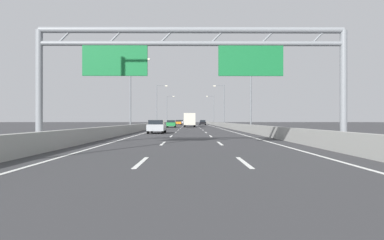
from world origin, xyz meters
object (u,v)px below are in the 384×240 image
sign_gantry (190,57)px  silver_car (157,127)px  streetlamp_left_far (158,103)px  blue_car (191,122)px  black_car (203,122)px  orange_car (178,122)px  box_truck (190,119)px  streetlamp_right_mid (249,89)px  white_car (181,122)px  streetlamp_right_distant (213,108)px  streetlamp_left_distant (167,108)px  green_car (171,124)px  streetlamp_right_far (223,103)px  streetlamp_left_mid (132,89)px  yellow_car (181,122)px

sign_gantry → silver_car: size_ratio=3.78×
streetlamp_left_far → silver_car: 37.78m
streetlamp_left_far → blue_car: 39.40m
black_car → orange_car: 7.89m
streetlamp_left_far → box_truck: bearing=-34.5°
streetlamp_right_mid → white_car: streetlamp_right_mid is taller
silver_car → orange_car: size_ratio=0.97×
streetlamp_right_mid → orange_car: size_ratio=2.13×
streetlamp_right_mid → streetlamp_right_distant: bearing=90.0°
box_truck → streetlamp_left_distant: bearing=101.1°
streetlamp_left_distant → orange_car: (3.83, -6.61, -4.64)m
black_car → silver_car: black_car is taller
streetlamp_left_far → green_car: bearing=-69.0°
streetlamp_left_distant → white_car: size_ratio=2.12×
streetlamp_left_distant → streetlamp_right_far: bearing=-65.0°
sign_gantry → blue_car: bearing=89.8°
sign_gantry → black_car: sign_gantry is taller
streetlamp_left_distant → black_car: 15.40m
box_truck → blue_car: bearing=89.5°
sign_gantry → streetlamp_right_far: streetlamp_right_far is taller
sign_gantry → streetlamp_left_distant: (-7.36, 88.12, 0.58)m
streetlamp_left_mid → black_car: 55.82m
orange_car → silver_car: bearing=-90.1°
blue_car → silver_car: (-3.95, -75.68, 0.02)m
yellow_car → white_car: yellow_car is taller
green_car → streetlamp_left_distant: bearing=95.0°
sign_gantry → box_truck: bearing=90.1°
streetlamp_left_mid → streetlamp_left_far: bearing=90.0°
streetlamp_left_far → black_car: streetlamp_left_far is taller
white_car → yellow_car: bearing=91.9°
streetlamp_left_far → blue_car: bearing=78.7°
streetlamp_left_distant → silver_car: 69.59m
streetlamp_left_distant → blue_car: (7.65, 6.35, -4.66)m
streetlamp_left_distant → orange_car: 8.94m
streetlamp_right_mid → silver_car: bearing=-154.8°
sign_gantry → streetlamp_right_distant: (7.57, 88.12, 0.58)m
green_car → yellow_car: 63.96m
streetlamp_right_distant → box_truck: size_ratio=1.26×
box_truck → streetlamp_right_far: bearing=33.3°
yellow_car → black_car: (7.45, -31.98, -0.02)m
streetlamp_right_mid → streetlamp_left_distant: (-14.93, 64.05, 0.00)m
streetlamp_right_distant → silver_car: bearing=-99.2°
streetlamp_right_distant → box_truck: (-7.64, -37.04, -3.77)m
streetlamp_left_distant → green_car: bearing=-85.0°
streetlamp_left_far → streetlamp_left_distant: 32.02m
sign_gantry → streetlamp_right_mid: streetlamp_right_mid is taller
streetlamp_left_mid → orange_car: (3.83, 57.44, -4.64)m
orange_car → streetlamp_left_mid: bearing=-93.8°
orange_car → black_car: bearing=-21.9°
streetlamp_right_mid → streetlamp_left_distant: same height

